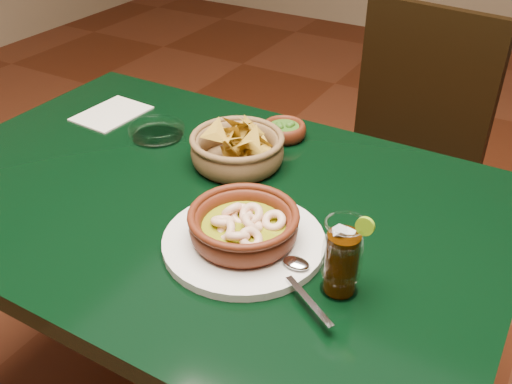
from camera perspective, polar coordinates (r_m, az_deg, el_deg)
The scene contains 8 objects.
dining_table at distance 1.20m, azimuth -5.31°, elevation -4.01°, with size 1.20×0.80×0.75m.
dining_chair at distance 1.75m, azimuth 13.79°, elevation 3.06°, with size 0.50×0.50×0.95m.
shrimp_plate at distance 0.98m, azimuth -1.21°, elevation -3.81°, with size 0.36×0.29×0.08m.
chip_basket at distance 1.22m, azimuth -1.87°, elevation 4.37°, with size 0.23×0.23×0.13m.
guacamole_ramekin at distance 1.33m, azimuth 2.81°, elevation 6.20°, with size 0.12×0.12×0.04m.
cola_drink at distance 0.89m, azimuth 8.61°, elevation -6.53°, with size 0.13×0.13×0.15m.
glass_ashtray at distance 1.36m, azimuth -9.88°, elevation 6.05°, with size 0.14×0.14×0.03m.
paper_menu at distance 1.50m, azimuth -14.24°, elevation 7.61°, with size 0.14×0.18×0.00m.
Camera 1 is at (0.57, -0.76, 1.38)m, focal length 40.00 mm.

